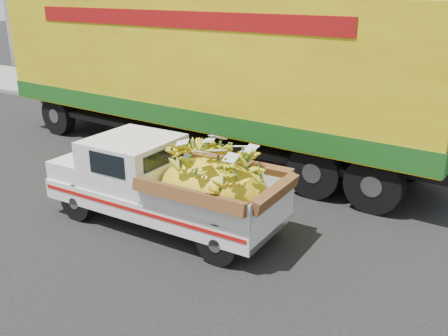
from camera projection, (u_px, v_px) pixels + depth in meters
The scene contains 6 objects.
ground at pixel (73, 213), 9.35m from camera, with size 100.00×100.00×0.00m, color black.
curb at pixel (244, 127), 14.79m from camera, with size 60.00×0.25×0.15m, color gray.
sidewalk at pixel (274, 113), 16.50m from camera, with size 60.00×4.00×0.14m, color gray.
building_left at pixel (179, 19), 24.26m from camera, with size 18.00×6.00×5.00m, color gray.
pickup_truck at pixel (179, 186), 8.50m from camera, with size 4.28×1.61×1.49m.
semi_trailer at pixel (205, 69), 12.00m from camera, with size 12.04×3.47×3.80m.
Camera 1 is at (6.76, -5.88, 3.99)m, focal length 40.00 mm.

